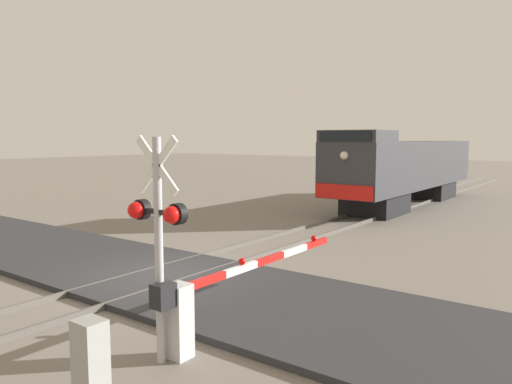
# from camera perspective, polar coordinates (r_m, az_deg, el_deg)

# --- Properties ---
(ground_plane) EXTENTS (160.00, 160.00, 0.00)m
(ground_plane) POSITION_cam_1_polar(r_m,az_deg,el_deg) (13.36, -10.95, -9.97)
(ground_plane) COLOR slate
(rail_track_left) EXTENTS (0.08, 80.00, 0.15)m
(rail_track_left) POSITION_cam_1_polar(r_m,az_deg,el_deg) (13.86, -12.98, -9.10)
(rail_track_left) COLOR #59544C
(rail_track_left) RESTS_ON ground_plane
(rail_track_right) EXTENTS (0.08, 80.00, 0.15)m
(rail_track_right) POSITION_cam_1_polar(r_m,az_deg,el_deg) (12.83, -8.76, -10.26)
(rail_track_right) COLOR #59544C
(rail_track_right) RESTS_ON ground_plane
(road_surface) EXTENTS (36.00, 4.64, 0.15)m
(road_surface) POSITION_cam_1_polar(r_m,az_deg,el_deg) (13.34, -10.95, -9.67)
(road_surface) COLOR #2D2D30
(road_surface) RESTS_ON ground_plane
(locomotive) EXTENTS (2.85, 15.46, 4.07)m
(locomotive) POSITION_cam_1_polar(r_m,az_deg,el_deg) (28.27, 16.97, 2.75)
(locomotive) COLOR black
(locomotive) RESTS_ON ground_plane
(crossing_signal) EXTENTS (1.18, 0.33, 3.76)m
(crossing_signal) POSITION_cam_1_polar(r_m,az_deg,el_deg) (8.06, -11.41, -3.89)
(crossing_signal) COLOR #ADADB2
(crossing_signal) RESTS_ON ground_plane
(crossing_gate) EXTENTS (0.36, 5.61, 1.39)m
(crossing_gate) POSITION_cam_1_polar(r_m,az_deg,el_deg) (9.00, -5.88, -12.20)
(crossing_gate) COLOR silver
(crossing_gate) RESTS_ON ground_plane
(utility_cabinet) EXTENTS (0.38, 0.32, 1.48)m
(utility_cabinet) POSITION_cam_1_polar(r_m,az_deg,el_deg) (6.85, -18.62, -19.74)
(utility_cabinet) COLOR #999993
(utility_cabinet) RESTS_ON ground_plane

